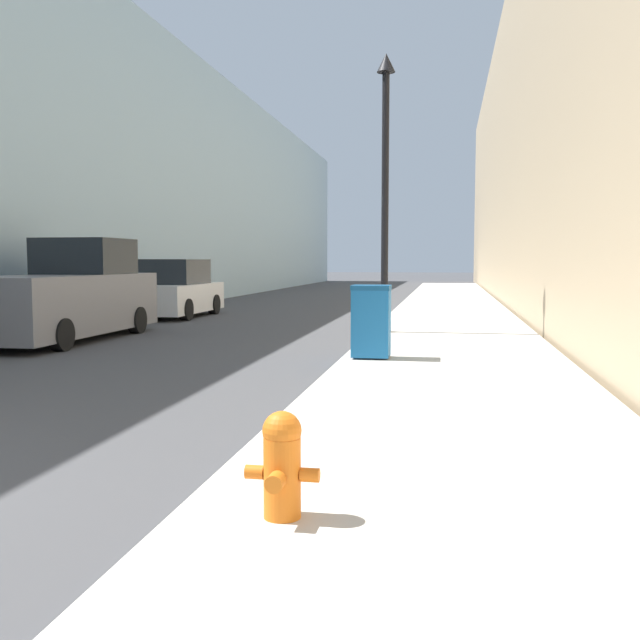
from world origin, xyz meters
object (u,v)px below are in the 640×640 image
object	(u,v)px
fire_hydrant	(282,462)
pickup_truck	(67,297)
lamppost	(385,176)
parked_sedan_near	(176,291)
trash_bin	(371,321)

from	to	relation	value
fire_hydrant	pickup_truck	xyz separation A→B (m)	(-7.22, 10.13, 0.48)
lamppost	parked_sedan_near	distance (m)	8.81
fire_hydrant	parked_sedan_near	size ratio (longest dim) A/B	0.16
parked_sedan_near	fire_hydrant	bearing A→B (deg)	-66.34
fire_hydrant	parked_sedan_near	xyz separation A→B (m)	(-7.28, 16.63, 0.32)
pickup_truck	parked_sedan_near	world-z (taller)	pickup_truck
pickup_truck	fire_hydrant	bearing A→B (deg)	-54.52
fire_hydrant	lamppost	xyz separation A→B (m)	(-0.40, 11.92, 3.15)
trash_bin	parked_sedan_near	world-z (taller)	parked_sedan_near
fire_hydrant	lamppost	distance (m)	12.33
lamppost	parked_sedan_near	bearing A→B (deg)	145.62
fire_hydrant	lamppost	world-z (taller)	lamppost
trash_bin	pickup_truck	distance (m)	7.48
trash_bin	lamppost	xyz separation A→B (m)	(-0.17, 4.43, 2.89)
fire_hydrant	trash_bin	size ratio (longest dim) A/B	0.56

